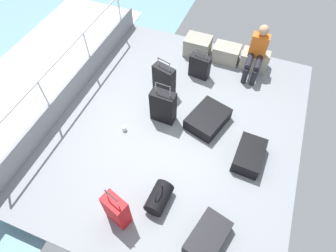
{
  "coord_description": "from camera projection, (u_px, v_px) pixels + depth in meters",
  "views": [
    {
      "loc": [
        0.99,
        -3.0,
        4.26
      ],
      "look_at": [
        -0.1,
        -0.23,
        0.25
      ],
      "focal_mm": 30.58,
      "sensor_mm": 36.0,
      "label": 1
    }
  ],
  "objects": [
    {
      "name": "ground_plane",
      "position": [
        177.0,
        127.0,
        5.33
      ],
      "size": [
        4.4,
        5.2,
        0.06
      ],
      "primitive_type": "cube",
      "color": "gray"
    },
    {
      "name": "gunwale_port",
      "position": [
        74.0,
        87.0,
        5.6
      ],
      "size": [
        0.06,
        5.2,
        0.45
      ],
      "primitive_type": "cube",
      "color": "gray",
      "rests_on": "ground_plane"
    },
    {
      "name": "railing_port",
      "position": [
        66.0,
        65.0,
        5.15
      ],
      "size": [
        0.04,
        4.2,
        1.02
      ],
      "color": "silver",
      "rests_on": "ground_plane"
    },
    {
      "name": "sea_wake",
      "position": [
        25.0,
        88.0,
        6.36
      ],
      "size": [
        12.0,
        12.0,
        0.01
      ],
      "color": "#6B99A8",
      "rests_on": "ground_plane"
    },
    {
      "name": "cargo_crate_0",
      "position": [
        198.0,
        46.0,
        6.38
      ],
      "size": [
        0.59,
        0.44,
        0.41
      ],
      "color": "gray",
      "rests_on": "ground_plane"
    },
    {
      "name": "cargo_crate_1",
      "position": [
        226.0,
        53.0,
        6.27
      ],
      "size": [
        0.59,
        0.39,
        0.36
      ],
      "color": "#9E9989",
      "rests_on": "ground_plane"
    },
    {
      "name": "cargo_crate_2",
      "position": [
        254.0,
        60.0,
        6.14
      ],
      "size": [
        0.61,
        0.38,
        0.36
      ],
      "color": "#9E9989",
      "rests_on": "ground_plane"
    },
    {
      "name": "passenger_seated",
      "position": [
        257.0,
        51.0,
        5.74
      ],
      "size": [
        0.34,
        0.66,
        1.06
      ],
      "color": "orange",
      "rests_on": "ground_plane"
    },
    {
      "name": "suitcase_0",
      "position": [
        208.0,
        119.0,
        5.26
      ],
      "size": [
        0.77,
        0.9,
        0.24
      ],
      "color": "black",
      "rests_on": "ground_plane"
    },
    {
      "name": "suitcase_1",
      "position": [
        249.0,
        155.0,
        4.78
      ],
      "size": [
        0.47,
        0.71,
        0.26
      ],
      "color": "black",
      "rests_on": "ground_plane"
    },
    {
      "name": "suitcase_2",
      "position": [
        164.0,
        80.0,
        5.59
      ],
      "size": [
        0.48,
        0.3,
        0.8
      ],
      "color": "black",
      "rests_on": "ground_plane"
    },
    {
      "name": "suitcase_3",
      "position": [
        200.0,
        66.0,
        5.9
      ],
      "size": [
        0.44,
        0.24,
        0.66
      ],
      "color": "black",
      "rests_on": "ground_plane"
    },
    {
      "name": "suitcase_4",
      "position": [
        208.0,
        237.0,
        4.02
      ],
      "size": [
        0.59,
        0.78,
        0.21
      ],
      "color": "black",
      "rests_on": "ground_plane"
    },
    {
      "name": "suitcase_5",
      "position": [
        117.0,
        210.0,
        4.03
      ],
      "size": [
        0.41,
        0.3,
        0.83
      ],
      "color": "red",
      "rests_on": "ground_plane"
    },
    {
      "name": "suitcase_6",
      "position": [
        163.0,
        107.0,
        5.15
      ],
      "size": [
        0.45,
        0.24,
        0.9
      ],
      "color": "black",
      "rests_on": "ground_plane"
    },
    {
      "name": "duffel_bag",
      "position": [
        159.0,
        198.0,
        4.32
      ],
      "size": [
        0.32,
        0.49,
        0.43
      ],
      "color": "black",
      "rests_on": "ground_plane"
    },
    {
      "name": "paper_cup",
      "position": [
        124.0,
        128.0,
        5.22
      ],
      "size": [
        0.08,
        0.08,
        0.1
      ],
      "primitive_type": "cylinder",
      "color": "white",
      "rests_on": "ground_plane"
    }
  ]
}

